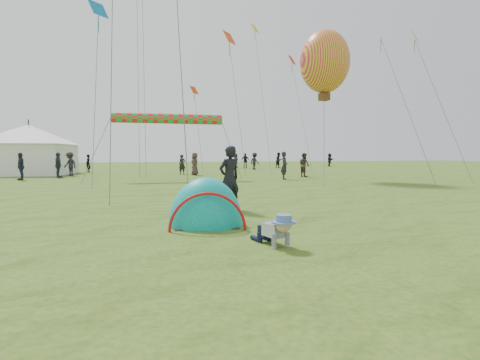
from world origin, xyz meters
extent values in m
plane|color=#26541A|center=(0.00, 0.00, 0.00)|extent=(140.00, 140.00, 0.00)
ellipsoid|color=#00737C|center=(-2.07, 1.62, 0.00)|extent=(1.83, 1.56, 2.19)
imported|color=black|center=(-1.02, 3.75, 0.93)|extent=(0.80, 0.67, 1.85)
imported|color=black|center=(5.31, 15.52, 0.88)|extent=(0.54, 0.71, 1.76)
imported|color=#40362A|center=(7.66, 17.67, 0.85)|extent=(0.80, 0.94, 1.70)
imported|color=#2C3444|center=(-8.96, 21.09, 0.86)|extent=(0.49, 1.04, 1.72)
imported|color=#23262E|center=(-8.53, 22.98, 0.88)|extent=(1.29, 1.23, 1.76)
imported|color=black|center=(-9.82, 30.10, 0.80)|extent=(0.93, 0.82, 1.61)
imported|color=black|center=(20.32, 37.54, 0.85)|extent=(0.68, 1.63, 1.70)
imported|color=black|center=(-0.35, 22.98, 0.79)|extent=(0.67, 0.54, 1.58)
imported|color=black|center=(7.97, 34.37, 0.85)|extent=(1.08, 0.75, 1.71)
imported|color=black|center=(7.87, 30.33, 0.87)|extent=(1.10, 1.30, 1.75)
imported|color=#3E302C|center=(0.47, 21.73, 0.86)|extent=(0.84, 0.99, 1.72)
imported|color=#283348|center=(7.09, 35.30, 0.84)|extent=(0.75, 1.62, 1.69)
imported|color=black|center=(-8.01, 28.55, 0.79)|extent=(0.61, 0.69, 1.58)
imported|color=black|center=(11.74, 33.48, 0.90)|extent=(1.06, 0.95, 1.80)
imported|color=#232D41|center=(-10.70, 19.15, 0.85)|extent=(0.49, 1.03, 1.71)
cylinder|color=red|center=(-1.80, 17.36, 3.84)|extent=(6.83, 0.64, 0.64)
plane|color=#C83E10|center=(11.47, 29.27, 11.13)|extent=(1.14, 1.14, 0.93)
plane|color=#D93EB8|center=(11.25, 14.30, 9.12)|extent=(0.90, 0.90, 0.74)
plane|color=#E94512|center=(3.57, 23.31, 10.98)|extent=(1.27, 1.27, 1.04)
plane|color=#E93E09|center=(1.51, 29.24, 7.68)|extent=(0.92, 0.92, 0.75)
plane|color=yellow|center=(7.55, 29.30, 13.92)|extent=(1.04, 1.04, 0.85)
plane|color=green|center=(14.26, 14.93, 9.46)|extent=(0.90, 0.90, 0.74)
plane|color=#0B75B9|center=(-5.71, 16.71, 9.93)|extent=(1.14, 1.14, 0.93)
camera|label=1|loc=(-3.47, -6.71, 1.63)|focal=28.00mm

